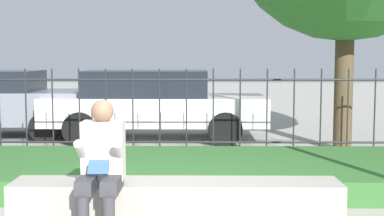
% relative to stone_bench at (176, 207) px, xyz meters
% --- Properties ---
extents(stone_bench, '(3.15, 0.49, 0.47)m').
position_rel_stone_bench_xyz_m(stone_bench, '(0.00, 0.00, 0.00)').
color(stone_bench, gray).
rests_on(stone_bench, ground_plane).
extents(person_seated_reader, '(0.42, 0.73, 1.27)m').
position_rel_stone_bench_xyz_m(person_seated_reader, '(-0.67, -0.28, 0.49)').
color(person_seated_reader, black).
rests_on(person_seated_reader, ground_plane).
extents(grass_berm, '(8.84, 2.41, 0.29)m').
position_rel_stone_bench_xyz_m(grass_berm, '(-0.18, 1.90, -0.06)').
color(grass_berm, '#33662D').
rests_on(grass_berm, ground_plane).
extents(iron_fence, '(6.84, 0.03, 1.47)m').
position_rel_stone_bench_xyz_m(iron_fence, '(-0.18, 3.43, 0.56)').
color(iron_fence, '#232326').
rests_on(iron_fence, ground_plane).
extents(car_parked_center, '(4.39, 1.91, 1.39)m').
position_rel_stone_bench_xyz_m(car_parked_center, '(-0.69, 5.68, 0.53)').
color(car_parked_center, silver).
rests_on(car_parked_center, ground_plane).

